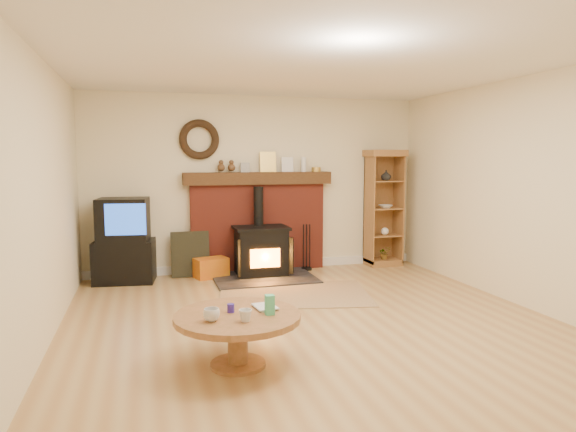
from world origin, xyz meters
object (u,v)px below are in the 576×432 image
object	(u,v)px
wood_stove	(262,252)
tv_unit	(124,242)
coffee_table	(238,324)
curio_cabinet	(383,208)

from	to	relation	value
wood_stove	tv_unit	size ratio (longest dim) A/B	1.22
tv_unit	coffee_table	xyz separation A→B (m)	(0.98, -3.26, -0.20)
tv_unit	curio_cabinet	world-z (taller)	curio_cabinet
coffee_table	curio_cabinet	bearing A→B (deg)	48.82
tv_unit	coffee_table	distance (m)	3.41
tv_unit	coffee_table	world-z (taller)	tv_unit
curio_cabinet	wood_stove	bearing A→B (deg)	-172.14
curio_cabinet	coffee_table	bearing A→B (deg)	-131.18
tv_unit	wood_stove	bearing A→B (deg)	-5.98
tv_unit	coffee_table	bearing A→B (deg)	-73.33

